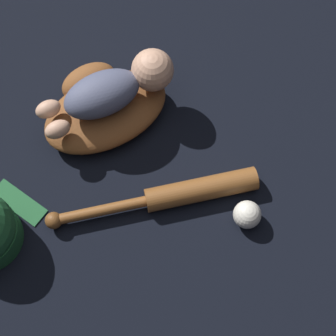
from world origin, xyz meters
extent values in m
plane|color=black|center=(0.00, 0.00, 0.00)|extent=(6.00, 6.00, 0.00)
ellipsoid|color=brown|center=(-0.01, 0.00, 0.04)|extent=(0.40, 0.31, 0.09)
ellipsoid|color=brown|center=(-0.04, 0.10, 0.04)|extent=(0.18, 0.14, 0.09)
ellipsoid|color=#4C516B|center=(-0.01, 0.00, 0.14)|extent=(0.23, 0.17, 0.10)
sphere|color=tan|center=(0.13, 0.04, 0.14)|extent=(0.11, 0.11, 0.11)
ellipsoid|color=tan|center=(-0.15, 0.00, 0.11)|extent=(0.08, 0.06, 0.05)
ellipsoid|color=tan|center=(-0.13, -0.06, 0.11)|extent=(0.08, 0.06, 0.05)
cylinder|color=brown|center=(0.20, -0.27, 0.03)|extent=(0.29, 0.07, 0.06)
cylinder|color=brown|center=(-0.07, -0.27, 0.03)|extent=(0.24, 0.03, 0.03)
sphere|color=brown|center=(-0.19, -0.27, 0.03)|extent=(0.04, 0.04, 0.04)
sphere|color=silver|center=(0.29, -0.36, 0.04)|extent=(0.07, 0.07, 0.07)
cube|color=#1E562D|center=(-0.27, -0.19, 0.00)|extent=(0.14, 0.15, 0.01)
camera|label=1|loc=(0.01, -0.74, 1.38)|focal=60.00mm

